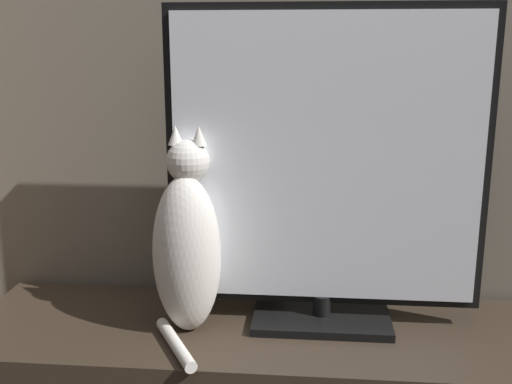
# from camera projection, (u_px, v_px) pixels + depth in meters

# --- Properties ---
(tv) EXTENTS (0.75, 0.20, 0.76)m
(tv) POSITION_uv_depth(u_px,v_px,m) (325.00, 172.00, 1.40)
(tv) COLOR black
(tv) RESTS_ON tv_stand
(cat) EXTENTS (0.17, 0.29, 0.49)m
(cat) POSITION_uv_depth(u_px,v_px,m) (187.00, 246.00, 1.40)
(cat) COLOR silver
(cat) RESTS_ON tv_stand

